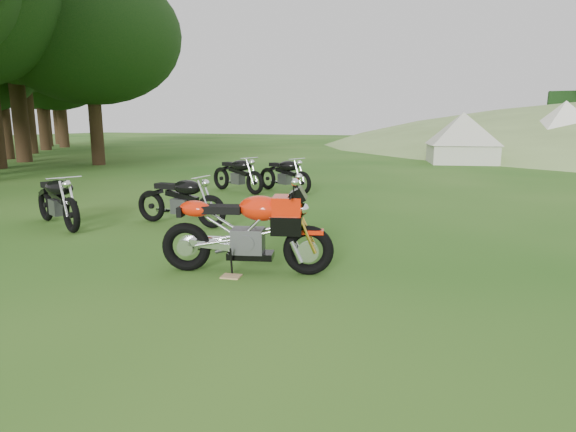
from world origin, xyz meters
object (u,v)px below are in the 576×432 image
at_px(vintage_moto_a, 180,199).
at_px(vintage_moto_d, 284,174).
at_px(tent_left, 462,137).
at_px(vintage_moto_c, 237,173).
at_px(sport_motorcycle, 246,224).
at_px(plywood_board, 231,276).
at_px(tent_mid, 563,131).
at_px(vintage_moto_b, 57,199).

bearing_deg(vintage_moto_a, vintage_moto_d, 90.65).
bearing_deg(tent_left, vintage_moto_c, -126.02).
height_order(sport_motorcycle, tent_left, tent_left).
distance_m(plywood_board, vintage_moto_a, 3.38).
distance_m(sport_motorcycle, vintage_moto_c, 7.20).
relative_size(sport_motorcycle, tent_mid, 0.65).
distance_m(sport_motorcycle, vintage_moto_d, 7.17).
xyz_separation_m(vintage_moto_d, tent_mid, (8.44, 16.60, 0.90)).
xyz_separation_m(vintage_moto_b, tent_mid, (10.51, 22.29, 0.89)).
bearing_deg(vintage_moto_b, tent_left, 95.40).
relative_size(vintage_moto_b, vintage_moto_c, 0.99).
distance_m(sport_motorcycle, tent_mid, 24.13).
bearing_deg(plywood_board, vintage_moto_b, 163.34).
xyz_separation_m(vintage_moto_b, tent_left, (5.91, 17.48, 0.70)).
xyz_separation_m(plywood_board, vintage_moto_a, (-2.41, 2.32, 0.49)).
distance_m(vintage_moto_d, tent_left, 12.42).
xyz_separation_m(vintage_moto_a, tent_mid, (8.53, 21.28, 0.90)).
bearing_deg(tent_left, tent_mid, 32.39).
relative_size(vintage_moto_b, tent_mid, 0.60).
height_order(plywood_board, tent_left, tent_left).
relative_size(vintage_moto_d, tent_mid, 0.60).
xyz_separation_m(vintage_moto_a, tent_left, (3.93, 16.48, 0.72)).
height_order(vintage_moto_c, vintage_moto_d, vintage_moto_c).
height_order(vintage_moto_d, tent_left, tent_left).
bearing_deg(vintage_moto_d, tent_left, 95.39).
relative_size(plywood_board, tent_left, 0.08).
height_order(sport_motorcycle, vintage_moto_d, sport_motorcycle).
bearing_deg(tent_mid, tent_left, -149.61).
distance_m(plywood_board, vintage_moto_c, 7.39).
height_order(vintage_moto_a, vintage_moto_c, vintage_moto_c).
relative_size(vintage_moto_a, vintage_moto_c, 0.96).
distance_m(tent_left, tent_mid, 6.65).
bearing_deg(sport_motorcycle, plywood_board, -126.87).
height_order(vintage_moto_b, vintage_moto_c, vintage_moto_c).
distance_m(vintage_moto_a, vintage_moto_b, 2.23).
relative_size(sport_motorcycle, vintage_moto_a, 1.11).
bearing_deg(plywood_board, sport_motorcycle, 70.10).
distance_m(plywood_board, vintage_moto_d, 7.39).
xyz_separation_m(plywood_board, vintage_moto_d, (-2.32, 7.00, 0.50)).
bearing_deg(vintage_moto_b, plywood_board, 7.43).
distance_m(plywood_board, tent_mid, 24.42).
bearing_deg(sport_motorcycle, tent_left, 68.62).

